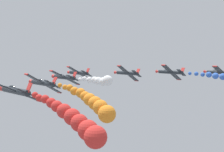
# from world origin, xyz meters

# --- Properties ---
(airplane_lead) EXTENTS (8.59, 10.35, 4.84)m
(airplane_lead) POSITION_xyz_m (0.42, 16.40, 87.52)
(airplane_lead) COLOR #23282D
(airplane_left_inner) EXTENTS (8.77, 10.35, 4.48)m
(airplane_left_inner) POSITION_xyz_m (-11.24, 6.53, 87.29)
(airplane_left_inner) COLOR #23282D
(smoke_trail_left_inner) EXTENTS (3.82, 14.54, 2.47)m
(smoke_trail_left_inner) POSITION_xyz_m (-12.60, -9.96, 87.52)
(smoke_trail_left_inner) COLOR white
(airplane_right_inner) EXTENTS (8.22, 10.35, 5.49)m
(airplane_right_inner) POSITION_xyz_m (11.71, 6.16, 87.46)
(airplane_right_inner) COLOR #23282D
(airplane_left_outer) EXTENTS (8.50, 10.35, 5.02)m
(airplane_left_outer) POSITION_xyz_m (-22.36, -2.01, 87.03)
(airplane_left_outer) COLOR #23282D
(smoke_trail_left_outer) EXTENTS (4.76, 19.93, 4.82)m
(smoke_trail_left_outer) POSITION_xyz_m (-24.33, -22.68, 85.22)
(smoke_trail_left_outer) COLOR orange
(airplane_right_outer) EXTENTS (8.33, 10.35, 5.32)m
(airplane_right_outer) POSITION_xyz_m (21.43, -3.18, 87.80)
(airplane_right_outer) COLOR #23282D
(airplane_trailing) EXTENTS (8.82, 10.35, 4.36)m
(airplane_trailing) POSITION_xyz_m (-33.82, -13.35, 87.24)
(airplane_trailing) COLOR #23282D
(smoke_trail_trailing) EXTENTS (2.85, 16.85, 5.38)m
(smoke_trail_trailing) POSITION_xyz_m (-33.78, -31.54, 84.80)
(smoke_trail_trailing) COLOR red
(airplane_high_slot) EXTENTS (8.63, 10.35, 4.76)m
(airplane_high_slot) POSITION_xyz_m (33.13, -13.46, 87.73)
(airplane_high_slot) COLOR #23282D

